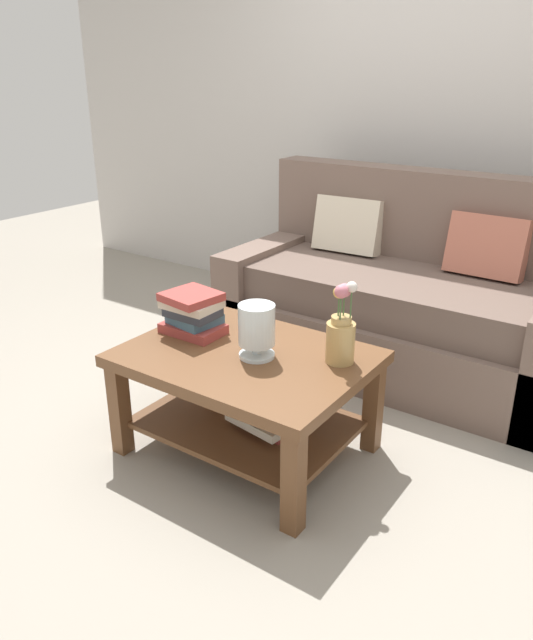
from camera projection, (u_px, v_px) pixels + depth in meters
name	position (u px, v px, depth m)	size (l,w,h in m)	color
ground_plane	(298.00, 420.00, 2.99)	(10.00, 10.00, 0.00)	gray
back_wall	(447.00, 110.00, 3.73)	(6.40, 0.12, 2.70)	#BCB7B2
couch	(402.00, 303.00, 3.45)	(1.92, 0.90, 1.06)	brown
coffee_table	(248.00, 383.00, 2.63)	(1.01, 0.76, 0.47)	brown
book_stack_main	(193.00, 313.00, 2.74)	(0.27, 0.25, 0.19)	#993833
glass_hurricane_vase	(258.00, 328.00, 2.50)	(0.15, 0.15, 0.23)	silver
flower_pitcher	(341.00, 332.00, 2.46)	(0.12, 0.12, 0.35)	tan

